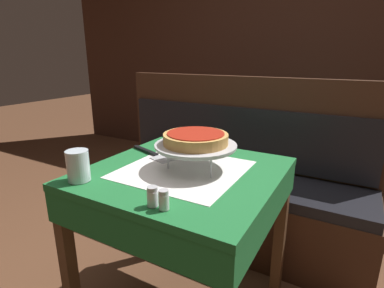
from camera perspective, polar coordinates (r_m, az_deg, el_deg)
name	(u,v)px	position (r m, az deg, el deg)	size (l,w,h in m)	color
dining_table_front	(184,192)	(1.28, -1.57, -9.06)	(0.76, 0.76, 0.75)	#1E6B33
dining_table_rear	(299,121)	(2.82, 19.76, 4.22)	(0.72, 0.72, 0.74)	#1E6B33
booth_bench	(230,192)	(2.03, 7.18, -9.11)	(1.73, 0.46, 1.07)	#3D2316
back_wall_panel	(299,55)	(3.30, 19.75, 15.65)	(6.00, 0.04, 2.40)	#3D2319
pizza_pan_stand	(196,146)	(1.22, 0.69, -0.44)	(0.34, 0.34, 0.11)	#ADADB2
deep_dish_pizza	(196,138)	(1.21, 0.70, 1.08)	(0.26, 0.26, 0.05)	tan
pizza_server	(153,154)	(1.43, -7.45, -1.88)	(0.29, 0.14, 0.01)	#BCBCC1
water_glass_near	(78,166)	(1.19, -20.87, -3.88)	(0.08, 0.08, 0.12)	silver
salt_shaker	(152,196)	(0.95, -7.54, -9.88)	(0.04, 0.04, 0.06)	silver
pepper_shaker	(164,200)	(0.93, -5.39, -10.54)	(0.03, 0.03, 0.06)	silver
condiment_caddy	(292,104)	(2.80, 18.43, 7.19)	(0.12, 0.12, 0.17)	black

